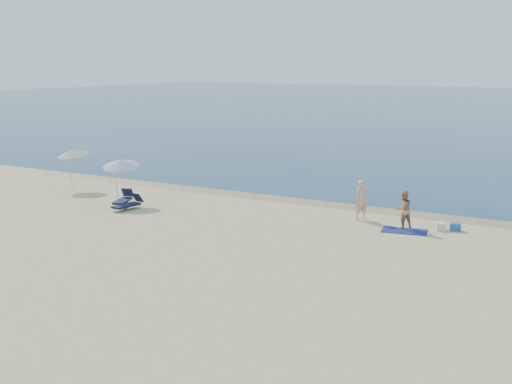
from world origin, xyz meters
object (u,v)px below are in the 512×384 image
umbrella_near (121,163)px  blue_cooler (455,227)px  person_left (362,200)px  person_right (403,210)px

umbrella_near → blue_cooler: bearing=-13.8°
person_left → umbrella_near: (-11.60, -2.46, 1.11)m
blue_cooler → umbrella_near: bearing=171.0°
person_right → umbrella_near: size_ratio=0.68×
person_left → blue_cooler: (4.08, 0.06, -0.73)m
person_right → blue_cooler: (2.02, 0.68, -0.65)m
person_left → person_right: (2.06, -0.62, -0.08)m
person_right → blue_cooler: person_right is taller
blue_cooler → umbrella_near: (-15.68, -2.52, 1.84)m
person_left → blue_cooler: bearing=-47.9°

